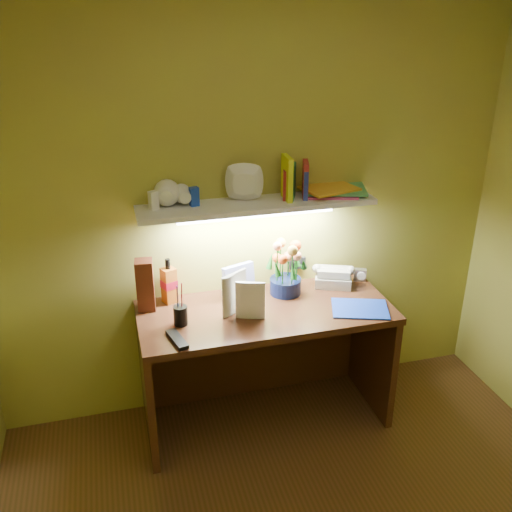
{
  "coord_description": "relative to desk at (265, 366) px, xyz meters",
  "views": [
    {
      "loc": [
        -0.78,
        -1.45,
        2.29
      ],
      "look_at": [
        -0.02,
        1.35,
        1.01
      ],
      "focal_mm": 40.0,
      "sensor_mm": 36.0,
      "label": 1
    }
  ],
  "objects": [
    {
      "name": "pen_cup",
      "position": [
        -0.48,
        -0.04,
        0.46
      ],
      "size": [
        0.09,
        0.09,
        0.18
      ],
      "primitive_type": "cylinder",
      "rotation": [
        0.0,
        0.0,
        0.23
      ],
      "color": "black",
      "rests_on": "desk"
    },
    {
      "name": "whisky_box",
      "position": [
        -0.63,
        0.18,
        0.52
      ],
      "size": [
        0.1,
        0.1,
        0.29
      ],
      "primitive_type": "cube",
      "rotation": [
        0.0,
        0.0,
        -0.11
      ],
      "color": "#532212",
      "rests_on": "desk"
    },
    {
      "name": "telephone",
      "position": [
        0.47,
        0.18,
        0.44
      ],
      "size": [
        0.26,
        0.23,
        0.13
      ],
      "primitive_type": null,
      "rotation": [
        0.0,
        0.0,
        -0.39
      ],
      "color": "beige",
      "rests_on": "desk"
    },
    {
      "name": "blue_folder",
      "position": [
        0.5,
        -0.14,
        0.38
      ],
      "size": [
        0.36,
        0.31,
        0.01
      ],
      "primitive_type": "cube",
      "rotation": [
        0.0,
        0.0,
        -0.34
      ],
      "color": "blue",
      "rests_on": "desk"
    },
    {
      "name": "whisky_bottle",
      "position": [
        -0.5,
        0.23,
        0.51
      ],
      "size": [
        0.09,
        0.09,
        0.26
      ],
      "primitive_type": null,
      "rotation": [
        0.0,
        0.0,
        0.4
      ],
      "color": "#AF5716",
      "rests_on": "desk"
    },
    {
      "name": "flower_bouquet",
      "position": [
        0.16,
        0.16,
        0.54
      ],
      "size": [
        0.22,
        0.22,
        0.32
      ],
      "primitive_type": null,
      "rotation": [
        0.0,
        0.0,
        -0.1
      ],
      "color": "#09143C",
      "rests_on": "desk"
    },
    {
      "name": "art_card",
      "position": [
        -0.1,
        0.19,
        0.47
      ],
      "size": [
        0.19,
        0.1,
        0.19
      ],
      "primitive_type": null,
      "rotation": [
        0.0,
        0.0,
        0.34
      ],
      "color": "silver",
      "rests_on": "desk"
    },
    {
      "name": "desk_book_a",
      "position": [
        -0.25,
        -0.04,
        0.5
      ],
      "size": [
        0.17,
        0.11,
        0.24
      ],
      "primitive_type": "imported",
      "rotation": [
        0.0,
        0.0,
        0.54
      ],
      "color": "beige",
      "rests_on": "desk"
    },
    {
      "name": "desk_book_b",
      "position": [
        -0.18,
        -0.05,
        0.48
      ],
      "size": [
        0.15,
        0.07,
        0.22
      ],
      "primitive_type": "imported",
      "rotation": [
        0.0,
        0.0,
        -0.36
      ],
      "color": "white",
      "rests_on": "desk"
    },
    {
      "name": "tv_remote",
      "position": [
        -0.52,
        -0.2,
        0.39
      ],
      "size": [
        0.1,
        0.2,
        0.02
      ],
      "primitive_type": "cube",
      "rotation": [
        0.0,
        0.0,
        0.24
      ],
      "color": "black",
      "rests_on": "desk"
    },
    {
      "name": "desk",
      "position": [
        0.0,
        0.0,
        0.0
      ],
      "size": [
        1.4,
        0.6,
        0.75
      ],
      "primitive_type": "cube",
      "color": "#3C1F10",
      "rests_on": "ground"
    },
    {
      "name": "desk_clock",
      "position": [
        0.65,
        0.2,
        0.41
      ],
      "size": [
        0.08,
        0.06,
        0.07
      ],
      "primitive_type": "cube",
      "rotation": [
        0.0,
        0.0,
        -0.38
      ],
      "color": "#ACADB1",
      "rests_on": "desk"
    },
    {
      "name": "wall_shelf",
      "position": [
        0.0,
        0.18,
        0.96
      ],
      "size": [
        1.32,
        0.35,
        0.27
      ],
      "color": "white",
      "rests_on": "ground"
    }
  ]
}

